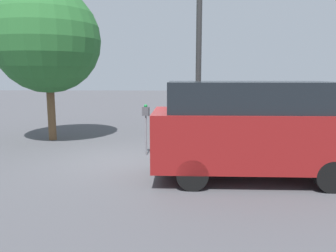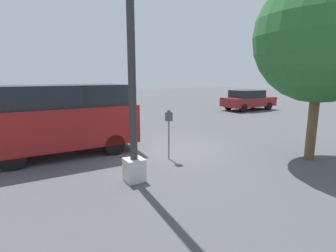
% 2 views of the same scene
% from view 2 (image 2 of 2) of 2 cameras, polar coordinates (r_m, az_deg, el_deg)
% --- Properties ---
extents(ground_plane, '(80.00, 80.00, 0.00)m').
position_cam_2_polar(ground_plane, '(8.91, 1.38, -5.37)').
color(ground_plane, '#4C4C51').
extents(parking_meter_near, '(0.22, 0.16, 1.51)m').
position_cam_2_polar(parking_meter_near, '(7.77, 0.17, 0.69)').
color(parking_meter_near, gray).
rests_on(parking_meter_near, ground).
extents(lamp_post, '(0.44, 0.44, 6.08)m').
position_cam_2_polar(lamp_post, '(6.02, -7.79, 7.65)').
color(lamp_post, beige).
rests_on(lamp_post, ground).
extents(parked_van, '(4.56, 1.94, 2.22)m').
position_cam_2_polar(parked_van, '(8.88, -21.99, 1.65)').
color(parked_van, maroon).
rests_on(parked_van, ground).
extents(car_distant, '(4.10, 1.88, 1.48)m').
position_cam_2_polar(car_distant, '(20.33, 17.03, 5.51)').
color(car_distant, maroon).
rests_on(car_distant, ground).
extents(street_tree, '(3.70, 3.70, 5.41)m').
position_cam_2_polar(street_tree, '(8.82, 30.42, 16.37)').
color(street_tree, brown).
rests_on(street_tree, ground).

